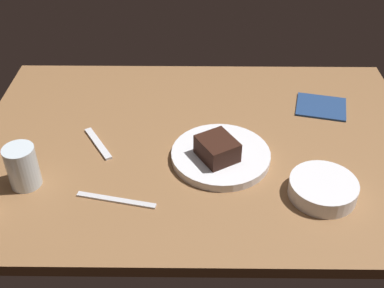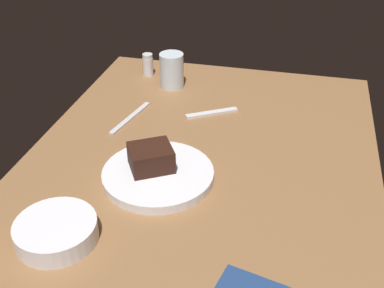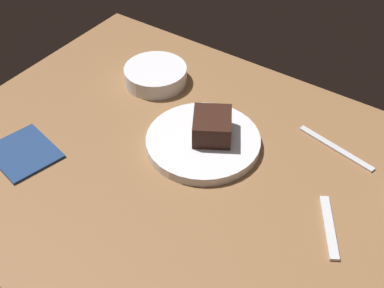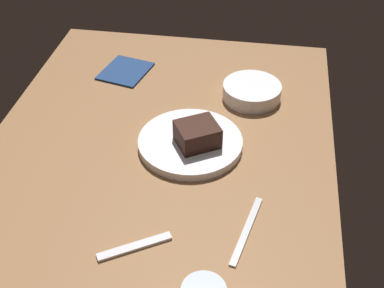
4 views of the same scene
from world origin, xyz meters
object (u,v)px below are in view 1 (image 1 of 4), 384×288
water_glass (22,167)px  side_bowl (323,189)px  folded_napkin (321,107)px  chocolate_cake_slice (217,149)px  butter_knife (116,200)px  dessert_plate (221,156)px  dessert_spoon (98,143)px

water_glass → side_bowl: size_ratio=0.67×
side_bowl → folded_napkin: bearing=78.7°
chocolate_cake_slice → water_glass: (-45.89, -7.99, 0.51)cm
butter_knife → folded_napkin: (55.31, 39.91, 0.05)cm
dessert_plate → dessert_spoon: (-32.39, 5.74, -0.73)cm
dessert_spoon → butter_knife: 22.65cm
chocolate_cake_slice → folded_napkin: size_ratio=0.66×
side_bowl → butter_knife: bearing=-177.1°
dessert_plate → chocolate_cake_slice: 4.29cm
dessert_plate → side_bowl: size_ratio=1.60×
dessert_plate → side_bowl: 26.64cm
dessert_plate → water_glass: water_glass is taller
butter_knife → dessert_plate: bearing=44.5°
chocolate_cake_slice → side_bowl: 26.85cm
chocolate_cake_slice → dessert_plate: bearing=60.2°
dessert_spoon → chocolate_cake_slice: bearing=45.1°
side_bowl → dessert_spoon: side_bowl is taller
dessert_spoon → butter_knife: size_ratio=0.79×
water_glass → dessert_spoon: bearing=46.9°
dessert_plate → folded_napkin: bearing=38.5°
dessert_plate → butter_knife: 29.16cm
dessert_plate → chocolate_cake_slice: size_ratio=2.69×
dessert_spoon → folded_napkin: (63.04, 18.62, -0.05)cm
dessert_plate → butter_knife: (-24.66, -15.56, -0.83)cm
dessert_spoon → butter_knife: bearing=-11.3°
water_glass → folded_napkin: 84.96cm
side_bowl → folded_napkin: 38.28cm
dessert_plate → folded_napkin: 39.16cm
chocolate_cake_slice → water_glass: bearing=-170.1°
side_bowl → folded_napkin: side_bowl is taller
dessert_plate → butter_knife: dessert_plate is taller
water_glass → side_bowl: 70.26cm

